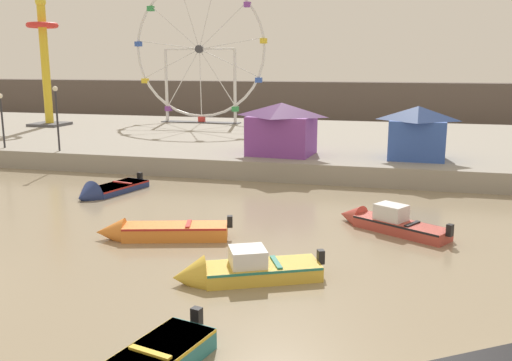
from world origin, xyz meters
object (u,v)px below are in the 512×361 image
(motorboat_orange_hull, at_px, (156,231))
(carnival_booth_blue_tent, at_px, (417,132))
(motorboat_navy_blue, at_px, (103,191))
(motorboat_faded_red, at_px, (385,221))
(promenade_lamp_near, at_px, (1,112))
(drop_tower_yellow_tower, at_px, (45,61))
(ferris_wheel_white_frame, at_px, (199,51))
(carnival_booth_purple_stall, at_px, (282,128))
(motorboat_mustard_yellow, at_px, (238,271))
(promenade_lamp_far, at_px, (57,109))

(motorboat_orange_hull, bearing_deg, carnival_booth_blue_tent, -139.94)
(motorboat_navy_blue, height_order, motorboat_orange_hull, motorboat_orange_hull)
(motorboat_faded_red, relative_size, promenade_lamp_near, 1.33)
(motorboat_orange_hull, height_order, drop_tower_yellow_tower, drop_tower_yellow_tower)
(ferris_wheel_white_frame, height_order, carnival_booth_purple_stall, ferris_wheel_white_frame)
(motorboat_faded_red, bearing_deg, carnival_booth_purple_stall, -27.27)
(motorboat_orange_hull, xyz_separation_m, carnival_booth_purple_stall, (1.85, 13.94, 2.42))
(carnival_booth_purple_stall, bearing_deg, motorboat_faded_red, -53.64)
(ferris_wheel_white_frame, bearing_deg, carnival_booth_purple_stall, -55.53)
(motorboat_navy_blue, height_order, drop_tower_yellow_tower, drop_tower_yellow_tower)
(motorboat_orange_hull, distance_m, motorboat_mustard_yellow, 5.22)
(promenade_lamp_near, bearing_deg, ferris_wheel_white_frame, 68.68)
(motorboat_orange_hull, relative_size, promenade_lamp_near, 1.46)
(motorboat_faded_red, bearing_deg, motorboat_orange_hull, 53.48)
(ferris_wheel_white_frame, xyz_separation_m, carnival_booth_purple_stall, (11.01, -16.04, -4.80))
(ferris_wheel_white_frame, xyz_separation_m, drop_tower_yellow_tower, (-12.03, -5.69, -0.85))
(drop_tower_yellow_tower, relative_size, promenade_lamp_near, 3.12)
(motorboat_orange_hull, relative_size, motorboat_faded_red, 1.10)
(motorboat_orange_hull, relative_size, drop_tower_yellow_tower, 0.47)
(carnival_booth_purple_stall, bearing_deg, motorboat_navy_blue, -127.72)
(motorboat_navy_blue, xyz_separation_m, motorboat_orange_hull, (5.56, -5.88, 0.11))
(ferris_wheel_white_frame, bearing_deg, drop_tower_yellow_tower, -154.69)
(motorboat_faded_red, relative_size, promenade_lamp_far, 1.16)
(ferris_wheel_white_frame, bearing_deg, carnival_booth_blue_tent, -39.76)
(motorboat_orange_hull, relative_size, carnival_booth_purple_stall, 1.18)
(motorboat_navy_blue, xyz_separation_m, promenade_lamp_near, (-10.59, 6.19, 3.24))
(motorboat_navy_blue, relative_size, promenade_lamp_far, 1.15)
(motorboat_mustard_yellow, bearing_deg, ferris_wheel_white_frame, -93.64)
(motorboat_navy_blue, relative_size, drop_tower_yellow_tower, 0.42)
(motorboat_orange_hull, height_order, motorboat_mustard_yellow, motorboat_mustard_yellow)
(motorboat_navy_blue, xyz_separation_m, carnival_booth_blue_tent, (15.22, 8.43, 2.49))
(ferris_wheel_white_frame, bearing_deg, promenade_lamp_far, -98.67)
(ferris_wheel_white_frame, height_order, promenade_lamp_near, ferris_wheel_white_frame)
(motorboat_navy_blue, relative_size, carnival_booth_blue_tent, 1.33)
(promenade_lamp_near, xyz_separation_m, promenade_lamp_far, (4.22, -0.26, 0.30))
(motorboat_navy_blue, height_order, motorboat_mustard_yellow, motorboat_mustard_yellow)
(carnival_booth_purple_stall, distance_m, carnival_booth_blue_tent, 7.83)
(motorboat_orange_hull, height_order, promenade_lamp_near, promenade_lamp_near)
(promenade_lamp_near, bearing_deg, motorboat_mustard_yellow, -36.96)
(motorboat_mustard_yellow, bearing_deg, motorboat_navy_blue, -68.58)
(drop_tower_yellow_tower, relative_size, promenade_lamp_far, 2.72)
(ferris_wheel_white_frame, xyz_separation_m, promenade_lamp_near, (-6.99, -17.91, -4.10))
(drop_tower_yellow_tower, bearing_deg, carnival_booth_purple_stall, -24.18)
(motorboat_navy_blue, height_order, carnival_booth_blue_tent, carnival_booth_blue_tent)
(motorboat_faded_red, distance_m, drop_tower_yellow_tower, 36.70)
(carnival_booth_blue_tent, distance_m, promenade_lamp_far, 21.76)
(motorboat_faded_red, relative_size, drop_tower_yellow_tower, 0.43)
(motorboat_navy_blue, xyz_separation_m, motorboat_faded_red, (13.87, -2.48, 0.14))
(motorboat_orange_hull, bearing_deg, motorboat_navy_blue, -62.52)
(motorboat_orange_hull, bearing_deg, promenade_lamp_far, -60.64)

